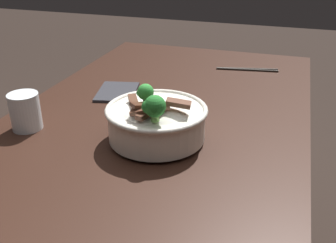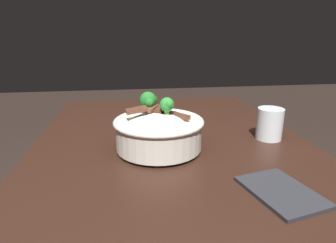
# 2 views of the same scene
# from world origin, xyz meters

# --- Properties ---
(dining_table) EXTENTS (1.43, 0.80, 0.80)m
(dining_table) POSITION_xyz_m (0.00, 0.00, 0.68)
(dining_table) COLOR black
(dining_table) RESTS_ON ground
(rice_bowl) EXTENTS (0.24, 0.24, 0.15)m
(rice_bowl) POSITION_xyz_m (-0.12, -0.04, 0.85)
(rice_bowl) COLOR silver
(rice_bowl) RESTS_ON dining_table
(drinking_glass) EXTENTS (0.08, 0.08, 0.09)m
(drinking_glass) POSITION_xyz_m (-0.16, 0.29, 0.84)
(drinking_glass) COLOR white
(drinking_glass) RESTS_ON dining_table
(folded_napkin) EXTENTS (0.18, 0.15, 0.01)m
(folded_napkin) POSITION_xyz_m (0.14, 0.17, 0.80)
(folded_napkin) COLOR #28282D
(folded_napkin) RESTS_ON dining_table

